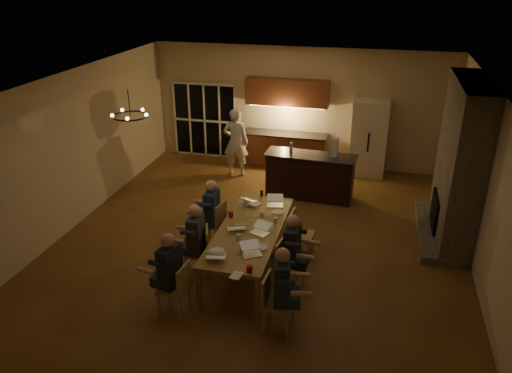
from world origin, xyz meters
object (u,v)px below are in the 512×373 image
at_px(chair_right_near, 279,303).
at_px(person_left_mid, 196,240).
at_px(standing_person, 236,142).
at_px(plate_left, 217,251).
at_px(laptop_d, 260,228).
at_px(person_left_near, 170,272).
at_px(chair_left_mid, 197,251).
at_px(person_right_mid, 292,251).
at_px(can_right, 275,221).
at_px(person_right_near, 282,288).
at_px(chair_left_far, 212,223).
at_px(person_left_far, 212,213).
at_px(laptop_c, 236,222).
at_px(bar_bottle, 291,148).
at_px(plate_near, 261,247).
at_px(laptop_b, 252,249).
at_px(laptop_e, 252,198).
at_px(bar_blender, 335,147).
at_px(mug_mid, 261,214).
at_px(laptop_f, 275,200).
at_px(mug_front, 239,237).
at_px(dining_table, 250,247).
at_px(bar_island, 310,176).
at_px(redcup_mid, 231,214).
at_px(chair_right_far, 302,234).
at_px(chandelier, 130,116).
at_px(can_silver, 241,247).
at_px(can_cola, 262,193).
at_px(plate_far, 278,212).
at_px(chair_left_near, 173,288).
at_px(mug_back, 246,204).
at_px(chair_right_mid, 291,266).

bearing_deg(chair_right_near, person_left_mid, 61.67).
relative_size(standing_person, plate_left, 6.96).
bearing_deg(laptop_d, person_left_near, -104.69).
bearing_deg(chair_left_mid, person_right_mid, 70.62).
bearing_deg(can_right, person_right_near, -75.02).
relative_size(chair_left_far, person_left_far, 0.64).
distance_m(laptop_c, plate_left, 0.87).
distance_m(person_right_near, bar_bottle, 4.88).
relative_size(laptop_d, plate_near, 1.38).
distance_m(laptop_b, laptop_d, 0.72).
bearing_deg(laptop_e, person_left_mid, 94.81).
bearing_deg(plate_near, laptop_b, -110.85).
bearing_deg(can_right, chair_right_near, -76.28).
bearing_deg(plate_near, standing_person, 110.88).
xyz_separation_m(chair_left_mid, bar_blender, (2.02, 3.72, 0.86)).
bearing_deg(mug_mid, laptop_c, -121.11).
relative_size(laptop_f, mug_front, 3.20).
height_order(dining_table, laptop_b, laptop_b).
xyz_separation_m(bar_island, person_left_near, (-1.51, -4.76, 0.15)).
bearing_deg(standing_person, dining_table, 105.06).
bearing_deg(redcup_mid, laptop_c, -60.67).
bearing_deg(chair_right_far, mug_front, 140.63).
relative_size(chandelier, plate_near, 2.71).
relative_size(person_left_far, can_silver, 11.50).
distance_m(chair_left_mid, can_cola, 2.08).
relative_size(laptop_c, can_right, 2.67).
relative_size(chair_right_near, standing_person, 0.49).
bearing_deg(person_right_near, mug_mid, 11.03).
xyz_separation_m(chair_left_far, person_left_mid, (0.09, -1.12, 0.24)).
xyz_separation_m(laptop_d, laptop_f, (0.03, 1.17, 0.00)).
height_order(plate_left, bar_bottle, bar_bottle).
bearing_deg(standing_person, laptop_b, 104.60).
height_order(person_right_near, bar_blender, bar_blender).
xyz_separation_m(chair_left_mid, standing_person, (-0.60, 4.63, 0.46)).
bearing_deg(chair_right_near, chair_left_far, 43.10).
bearing_deg(chandelier, laptop_c, 3.51).
distance_m(person_left_far, plate_far, 1.29).
bearing_deg(person_right_near, chair_right_near, 128.22).
xyz_separation_m(mug_front, bar_blender, (1.26, 3.63, 0.50)).
bearing_deg(can_silver, bar_blender, 74.38).
bearing_deg(plate_left, mug_mid, 73.35).
xyz_separation_m(bar_island, chair_right_near, (0.24, -4.79, -0.10)).
bearing_deg(bar_island, chair_left_near, -103.51).
relative_size(person_left_near, laptop_f, 4.31).
relative_size(chair_right_far, plate_far, 3.86).
distance_m(laptop_e, mug_back, 0.19).
height_order(chair_left_far, standing_person, standing_person).
bearing_deg(can_silver, person_left_mid, 165.40).
xyz_separation_m(chair_right_mid, can_cola, (-0.98, 1.95, 0.37)).
bearing_deg(plate_near, bar_bottle, 92.91).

